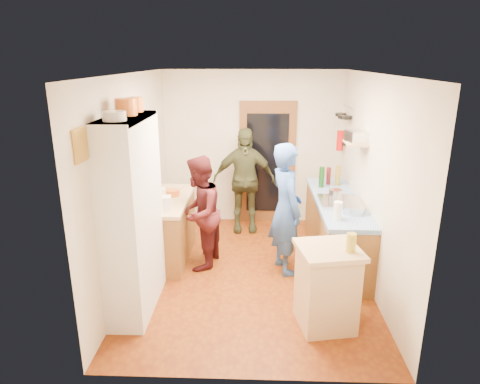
# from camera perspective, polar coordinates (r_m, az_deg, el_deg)

# --- Properties ---
(floor) EXTENTS (3.00, 4.00, 0.02)m
(floor) POSITION_cam_1_polar(r_m,az_deg,el_deg) (5.88, 1.41, -10.84)
(floor) COLOR #79390C
(floor) RESTS_ON ground
(ceiling) EXTENTS (3.00, 4.00, 0.02)m
(ceiling) POSITION_cam_1_polar(r_m,az_deg,el_deg) (5.18, 1.64, 15.62)
(ceiling) COLOR silver
(ceiling) RESTS_ON ground
(wall_back) EXTENTS (3.00, 0.02, 2.60)m
(wall_back) POSITION_cam_1_polar(r_m,az_deg,el_deg) (7.33, 1.71, 5.85)
(wall_back) COLOR beige
(wall_back) RESTS_ON ground
(wall_front) EXTENTS (3.00, 0.02, 2.60)m
(wall_front) POSITION_cam_1_polar(r_m,az_deg,el_deg) (3.49, 1.12, -7.54)
(wall_front) COLOR beige
(wall_front) RESTS_ON ground
(wall_left) EXTENTS (0.02, 4.00, 2.60)m
(wall_left) POSITION_cam_1_polar(r_m,az_deg,el_deg) (5.60, -14.12, 1.65)
(wall_left) COLOR beige
(wall_left) RESTS_ON ground
(wall_right) EXTENTS (0.02, 4.00, 2.60)m
(wall_right) POSITION_cam_1_polar(r_m,az_deg,el_deg) (5.58, 17.24, 1.31)
(wall_right) COLOR beige
(wall_right) RESTS_ON ground
(door_frame) EXTENTS (0.95, 0.06, 2.10)m
(door_frame) POSITION_cam_1_polar(r_m,az_deg,el_deg) (7.35, 3.64, 3.86)
(door_frame) COLOR brown
(door_frame) RESTS_ON ground
(door_glass) EXTENTS (0.70, 0.02, 1.70)m
(door_glass) POSITION_cam_1_polar(r_m,az_deg,el_deg) (7.32, 3.65, 3.79)
(door_glass) COLOR black
(door_glass) RESTS_ON door_frame
(hutch_body) EXTENTS (0.40, 1.20, 2.20)m
(hutch_body) POSITION_cam_1_polar(r_m,az_deg,el_deg) (4.88, -14.11, -3.19)
(hutch_body) COLOR silver
(hutch_body) RESTS_ON ground
(hutch_top_shelf) EXTENTS (0.40, 1.14, 0.04)m
(hutch_top_shelf) POSITION_cam_1_polar(r_m,az_deg,el_deg) (4.62, -15.10, 9.46)
(hutch_top_shelf) COLOR silver
(hutch_top_shelf) RESTS_ON hutch_body
(plate_stack) EXTENTS (0.22, 0.22, 0.09)m
(plate_stack) POSITION_cam_1_polar(r_m,az_deg,el_deg) (4.31, -16.40, 9.70)
(plate_stack) COLOR white
(plate_stack) RESTS_ON hutch_top_shelf
(orange_pot_a) EXTENTS (0.22, 0.22, 0.18)m
(orange_pot_a) POSITION_cam_1_polar(r_m,az_deg,el_deg) (4.68, -14.93, 10.91)
(orange_pot_a) COLOR orange
(orange_pot_a) RESTS_ON hutch_top_shelf
(orange_pot_b) EXTENTS (0.18, 0.18, 0.16)m
(orange_pot_b) POSITION_cam_1_polar(r_m,az_deg,el_deg) (4.99, -13.85, 11.27)
(orange_pot_b) COLOR orange
(orange_pot_b) RESTS_ON hutch_top_shelf
(left_counter_base) EXTENTS (0.60, 1.40, 0.85)m
(left_counter_base) POSITION_cam_1_polar(r_m,az_deg,el_deg) (6.22, -9.66, -4.99)
(left_counter_base) COLOR brown
(left_counter_base) RESTS_ON ground
(left_counter_top) EXTENTS (0.64, 1.44, 0.05)m
(left_counter_top) POSITION_cam_1_polar(r_m,az_deg,el_deg) (6.07, -9.87, -1.06)
(left_counter_top) COLOR tan
(left_counter_top) RESTS_ON left_counter_base
(toaster) EXTENTS (0.26, 0.19, 0.18)m
(toaster) POSITION_cam_1_polar(r_m,az_deg,el_deg) (5.59, -10.38, -1.47)
(toaster) COLOR white
(toaster) RESTS_ON left_counter_top
(kettle) EXTENTS (0.18, 0.18, 0.17)m
(kettle) POSITION_cam_1_polar(r_m,az_deg,el_deg) (5.96, -10.56, -0.31)
(kettle) COLOR white
(kettle) RESTS_ON left_counter_top
(orange_bowl) EXTENTS (0.23, 0.23, 0.09)m
(orange_bowl) POSITION_cam_1_polar(r_m,az_deg,el_deg) (6.14, -8.94, -0.10)
(orange_bowl) COLOR orange
(orange_bowl) RESTS_ON left_counter_top
(chopping_board) EXTENTS (0.34, 0.27, 0.02)m
(chopping_board) POSITION_cam_1_polar(r_m,az_deg,el_deg) (6.54, -8.81, 0.69)
(chopping_board) COLOR tan
(chopping_board) RESTS_ON left_counter_top
(right_counter_base) EXTENTS (0.60, 2.20, 0.84)m
(right_counter_base) POSITION_cam_1_polar(r_m,az_deg,el_deg) (6.25, 12.62, -5.12)
(right_counter_base) COLOR brown
(right_counter_base) RESTS_ON ground
(right_counter_top) EXTENTS (0.62, 2.22, 0.06)m
(right_counter_top) POSITION_cam_1_polar(r_m,az_deg,el_deg) (6.10, 12.90, -1.21)
(right_counter_top) COLOR blue
(right_counter_top) RESTS_ON right_counter_base
(hob) EXTENTS (0.55, 0.58, 0.04)m
(hob) POSITION_cam_1_polar(r_m,az_deg,el_deg) (5.93, 13.21, -1.26)
(hob) COLOR silver
(hob) RESTS_ON right_counter_top
(pot_on_hob) EXTENTS (0.18, 0.18, 0.12)m
(pot_on_hob) POSITION_cam_1_polar(r_m,az_deg,el_deg) (5.99, 12.61, -0.23)
(pot_on_hob) COLOR silver
(pot_on_hob) RESTS_ON hob
(bottle_a) EXTENTS (0.09, 0.09, 0.31)m
(bottle_a) POSITION_cam_1_polar(r_m,az_deg,el_deg) (6.56, 10.83, 1.96)
(bottle_a) COLOR #143F14
(bottle_a) RESTS_ON right_counter_top
(bottle_b) EXTENTS (0.08, 0.08, 0.27)m
(bottle_b) POSITION_cam_1_polar(r_m,az_deg,el_deg) (6.74, 11.72, 2.11)
(bottle_b) COLOR #591419
(bottle_b) RESTS_ON right_counter_top
(bottle_c) EXTENTS (0.09, 0.09, 0.31)m
(bottle_c) POSITION_cam_1_polar(r_m,az_deg,el_deg) (6.71, 12.89, 2.13)
(bottle_c) COLOR olive
(bottle_c) RESTS_ON right_counter_top
(paper_towel) EXTENTS (0.11, 0.11, 0.23)m
(paper_towel) POSITION_cam_1_polar(r_m,az_deg,el_deg) (5.29, 12.92, -2.46)
(paper_towel) COLOR white
(paper_towel) RESTS_ON right_counter_top
(mixing_bowl) EXTENTS (0.30, 0.30, 0.10)m
(mixing_bowl) POSITION_cam_1_polar(r_m,az_deg,el_deg) (5.57, 14.98, -2.28)
(mixing_bowl) COLOR silver
(mixing_bowl) RESTS_ON right_counter_top
(island_base) EXTENTS (0.64, 0.64, 0.86)m
(island_base) POSITION_cam_1_polar(r_m,az_deg,el_deg) (4.74, 11.44, -12.56)
(island_base) COLOR tan
(island_base) RESTS_ON ground
(island_top) EXTENTS (0.72, 0.72, 0.05)m
(island_top) POSITION_cam_1_polar(r_m,az_deg,el_deg) (4.54, 11.78, -7.57)
(island_top) COLOR tan
(island_top) RESTS_ON island_base
(cutting_board) EXTENTS (0.40, 0.34, 0.02)m
(cutting_board) POSITION_cam_1_polar(r_m,az_deg,el_deg) (4.56, 10.98, -7.25)
(cutting_board) COLOR white
(cutting_board) RESTS_ON island_top
(oil_jar) EXTENTS (0.11, 0.11, 0.20)m
(oil_jar) POSITION_cam_1_polar(r_m,az_deg,el_deg) (4.45, 14.60, -6.55)
(oil_jar) COLOR #AD9E2D
(oil_jar) RESTS_ON island_top
(pan_rail) EXTENTS (0.02, 0.65, 0.02)m
(pan_rail) POSITION_cam_1_polar(r_m,az_deg,el_deg) (6.88, 14.20, 10.90)
(pan_rail) COLOR silver
(pan_rail) RESTS_ON wall_right
(pan_hang_a) EXTENTS (0.18, 0.18, 0.05)m
(pan_hang_a) POSITION_cam_1_polar(r_m,az_deg,el_deg) (6.72, 13.91, 9.65)
(pan_hang_a) COLOR black
(pan_hang_a) RESTS_ON pan_rail
(pan_hang_b) EXTENTS (0.16, 0.16, 0.05)m
(pan_hang_b) POSITION_cam_1_polar(r_m,az_deg,el_deg) (6.91, 13.57, 9.71)
(pan_hang_b) COLOR black
(pan_hang_b) RESTS_ON pan_rail
(pan_hang_c) EXTENTS (0.17, 0.17, 0.05)m
(pan_hang_c) POSITION_cam_1_polar(r_m,az_deg,el_deg) (7.11, 13.27, 10.01)
(pan_hang_c) COLOR black
(pan_hang_c) RESTS_ON pan_rail
(wall_shelf) EXTENTS (0.26, 0.42, 0.03)m
(wall_shelf) POSITION_cam_1_polar(r_m,az_deg,el_deg) (5.88, 15.17, 6.31)
(wall_shelf) COLOR tan
(wall_shelf) RESTS_ON wall_right
(radio) EXTENTS (0.27, 0.33, 0.15)m
(radio) POSITION_cam_1_polar(r_m,az_deg,el_deg) (5.86, 15.24, 7.17)
(radio) COLOR silver
(radio) RESTS_ON wall_shelf
(ext_bracket) EXTENTS (0.06, 0.10, 0.04)m
(ext_bracket) POSITION_cam_1_polar(r_m,az_deg,el_deg) (7.14, 13.64, 6.28)
(ext_bracket) COLOR black
(ext_bracket) RESTS_ON wall_right
(fire_extinguisher) EXTENTS (0.11, 0.11, 0.32)m
(fire_extinguisher) POSITION_cam_1_polar(r_m,az_deg,el_deg) (7.12, 13.20, 6.69)
(fire_extinguisher) COLOR red
(fire_extinguisher) RESTS_ON wall_right
(picture_frame) EXTENTS (0.03, 0.25, 0.30)m
(picture_frame) POSITION_cam_1_polar(r_m,az_deg,el_deg) (4.00, -20.51, 5.91)
(picture_frame) COLOR gold
(picture_frame) RESTS_ON wall_left
(person_hob) EXTENTS (0.60, 0.74, 1.76)m
(person_hob) POSITION_cam_1_polar(r_m,az_deg,el_deg) (5.63, 6.56, -2.32)
(person_hob) COLOR #3055A4
(person_hob) RESTS_ON ground
(person_left) EXTENTS (0.72, 0.85, 1.56)m
(person_left) POSITION_cam_1_polar(r_m,az_deg,el_deg) (5.81, -5.06, -2.71)
(person_left) COLOR #421417
(person_left) RESTS_ON ground
(person_back) EXTENTS (1.04, 0.49, 1.73)m
(person_back) POSITION_cam_1_polar(r_m,az_deg,el_deg) (6.98, 0.64, 1.57)
(person_back) COLOR #393C22
(person_back) RESTS_ON ground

